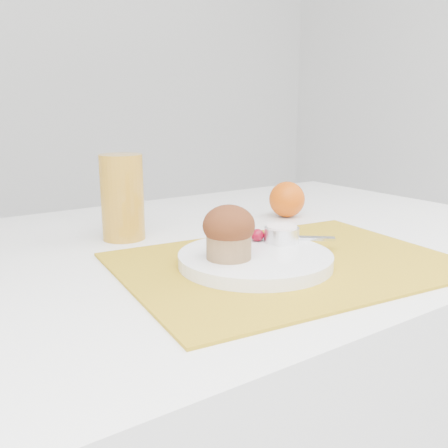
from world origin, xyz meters
TOP-DOWN VIEW (x-y plane):
  - table at (0.00, 0.05)m, footprint 1.20×0.80m
  - placemat at (-0.02, -0.12)m, footprint 0.52×0.41m
  - plate at (-0.07, -0.11)m, footprint 0.27×0.27m
  - ramekin at (0.00, -0.09)m, footprint 0.05×0.05m
  - cream at (0.00, -0.09)m, footprint 0.05×0.05m
  - raspberry_near at (-0.05, -0.05)m, footprint 0.02×0.02m
  - raspberry_far at (-0.03, -0.06)m, footprint 0.02×0.02m
  - butter_knife at (0.01, -0.07)m, footprint 0.15×0.13m
  - orange at (0.20, 0.12)m, footprint 0.08×0.08m
  - juice_glass at (-0.16, 0.15)m, footprint 0.08×0.08m
  - muffin at (-0.11, -0.11)m, footprint 0.08×0.08m

SIDE VIEW (x-z plane):
  - table at x=0.00m, z-range 0.00..0.75m
  - placemat at x=-0.02m, z-range 0.75..0.75m
  - plate at x=-0.07m, z-range 0.75..0.77m
  - butter_knife at x=0.01m, z-range 0.77..0.78m
  - raspberry_near at x=-0.05m, z-range 0.77..0.79m
  - raspberry_far at x=-0.03m, z-range 0.77..0.79m
  - ramekin at x=0.00m, z-range 0.77..0.80m
  - orange at x=0.20m, z-range 0.75..0.83m
  - cream at x=0.00m, z-range 0.79..0.80m
  - muffin at x=-0.11m, z-range 0.77..0.85m
  - juice_glass at x=-0.16m, z-range 0.75..0.90m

